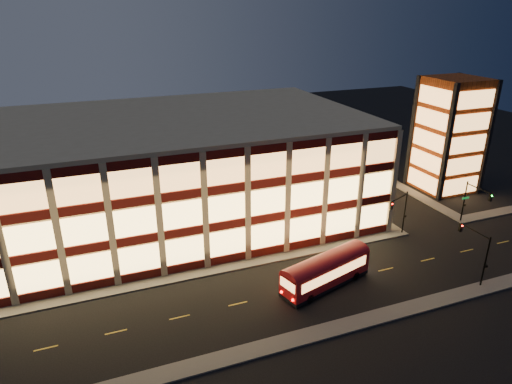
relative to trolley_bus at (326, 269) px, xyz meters
name	(u,v)px	position (x,y,z in m)	size (l,w,h in m)	color
ground	(237,270)	(-7.88, 6.31, -2.04)	(200.00, 200.00, 0.00)	black
sidewalk_office_south	(210,271)	(-10.88, 7.31, -1.96)	(54.00, 2.00, 0.15)	#514F4C
sidewalk_office_east	(336,190)	(15.12, 23.31, -1.96)	(2.00, 30.00, 0.15)	#514F4C
sidewalk_tower_south	(494,213)	(32.12, 7.31, -1.96)	(14.00, 2.00, 0.15)	#514F4C
sidewalk_tower_west	(392,182)	(26.12, 23.31, -1.96)	(2.00, 30.00, 0.15)	#514F4C
sidewalk_near	(284,342)	(-7.88, -6.69, -1.96)	(100.00, 2.00, 0.15)	#514F4C
office_building	(177,168)	(-10.79, 23.23, 5.21)	(50.45, 30.45, 14.50)	tan
stair_tower	(449,135)	(32.08, 18.27, 6.95)	(8.60, 8.60, 18.00)	#8C3814
traffic_signal_far	(400,208)	(14.33, 6.55, 2.08)	(3.79, 1.87, 6.00)	black
traffic_signal_right	(473,198)	(25.62, 5.69, 2.06)	(1.20, 4.37, 6.00)	black
traffic_signal_near	(476,246)	(15.62, -4.72, 2.09)	(0.32, 4.45, 6.00)	black
trolley_bus	(326,269)	(0.00, 0.00, 0.00)	(11.18, 5.64, 3.68)	#96080E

